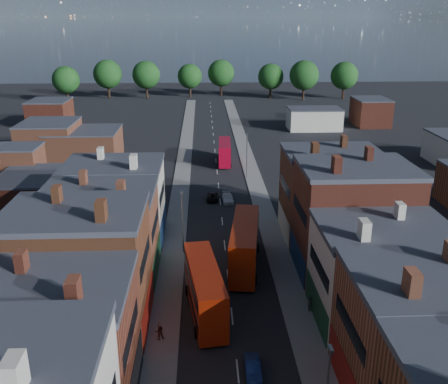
{
  "coord_description": "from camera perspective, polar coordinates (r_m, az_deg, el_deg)",
  "views": [
    {
      "loc": [
        -2.59,
        -25.82,
        27.59
      ],
      "look_at": [
        0.0,
        34.09,
        6.52
      ],
      "focal_mm": 40.0,
      "sensor_mm": 36.0,
      "label": 1
    }
  ],
  "objects": [
    {
      "name": "lamp_post_2",
      "position": [
        60.38,
        -4.77,
        -2.98
      ],
      "size": [
        0.25,
        0.7,
        8.12
      ],
      "color": "slate",
      "rests_on": "ground"
    },
    {
      "name": "car_2",
      "position": [
        79.38,
        -1.32,
        -0.57
      ],
      "size": [
        2.03,
        3.95,
        1.07
      ],
      "primitive_type": "imported",
      "rotation": [
        0.0,
        0.0,
        -0.07
      ],
      "color": "black",
      "rests_on": "ground"
    },
    {
      "name": "pavement_east",
      "position": [
        81.17,
        4.1,
        -0.51
      ],
      "size": [
        3.0,
        200.0,
        0.12
      ],
      "primitive_type": "cube",
      "color": "gray",
      "rests_on": "ground"
    },
    {
      "name": "ped_1",
      "position": [
        46.82,
        -7.41,
        -15.47
      ],
      "size": [
        0.92,
        0.65,
        1.71
      ],
      "primitive_type": "imported",
      "rotation": [
        0.0,
        0.0,
        3.39
      ],
      "color": "#42221A",
      "rests_on": "pavement_west"
    },
    {
      "name": "pavement_west",
      "position": [
        80.75,
        -5.1,
        -0.65
      ],
      "size": [
        3.0,
        200.0,
        0.12
      ],
      "primitive_type": "cube",
      "color": "gray",
      "rests_on": "ground"
    },
    {
      "name": "bus_2",
      "position": [
        99.22,
        0.08,
        4.62
      ],
      "size": [
        2.85,
        10.13,
        4.34
      ],
      "rotation": [
        0.0,
        0.0,
        -0.04
      ],
      "color": "maroon",
      "rests_on": "ground"
    },
    {
      "name": "terrace_west",
      "position": [
        35.51,
        -21.97,
        -19.66
      ],
      "size": [
        12.0,
        80.0,
        12.08
      ],
      "primitive_type": "cube",
      "color": "maroon",
      "rests_on": "ground"
    },
    {
      "name": "bus_0",
      "position": [
        49.16,
        -2.23,
        -11.01
      ],
      "size": [
        4.25,
        12.02,
        5.08
      ],
      "rotation": [
        0.0,
        0.0,
        0.14
      ],
      "color": "#9E1F09",
      "rests_on": "ground"
    },
    {
      "name": "ped_3",
      "position": [
        51.07,
        9.76,
        -12.44
      ],
      "size": [
        0.45,
        0.95,
        1.59
      ],
      "primitive_type": "imported",
      "rotation": [
        0.0,
        0.0,
        1.54
      ],
      "color": "#605952",
      "rests_on": "pavement_east"
    },
    {
      "name": "bus_1",
      "position": [
        57.7,
        2.38,
        -5.97
      ],
      "size": [
        4.49,
        12.79,
        5.41
      ],
      "rotation": [
        0.0,
        0.0,
        -0.13
      ],
      "color": "#B0270A",
      "rests_on": "ground"
    },
    {
      "name": "car_1",
      "position": [
        43.09,
        3.31,
        -19.48
      ],
      "size": [
        1.27,
        3.58,
        1.18
      ],
      "primitive_type": "imported",
      "rotation": [
        0.0,
        0.0,
        0.01
      ],
      "color": "navy",
      "rests_on": "ground"
    },
    {
      "name": "lamp_post_3",
      "position": [
        89.16,
        2.63,
        4.47
      ],
      "size": [
        0.25,
        0.7,
        8.12
      ],
      "color": "slate",
      "rests_on": "ground"
    },
    {
      "name": "car_3",
      "position": [
        78.64,
        0.44,
        -0.72
      ],
      "size": [
        1.81,
        4.13,
        1.18
      ],
      "primitive_type": "imported",
      "rotation": [
        0.0,
        0.0,
        0.04
      ],
      "color": "white",
      "rests_on": "ground"
    }
  ]
}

